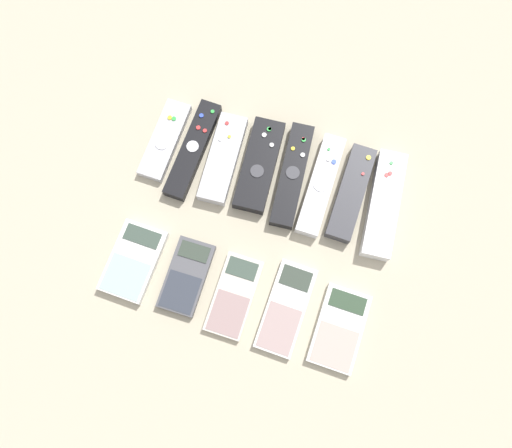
{
  "coord_description": "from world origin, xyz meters",
  "views": [
    {
      "loc": [
        0.07,
        -0.19,
        0.88
      ],
      "look_at": [
        0.0,
        0.02,
        0.01
      ],
      "focal_mm": 35.0,
      "sensor_mm": 36.0,
      "label": 1
    }
  ],
  "objects_px": {
    "remote_7": "(384,204)",
    "calculator_3": "(286,308)",
    "remote_4": "(292,175)",
    "calculator_1": "(187,276)",
    "remote_5": "(321,185)",
    "remote_3": "(259,165)",
    "remote_0": "(165,140)",
    "calculator_0": "(133,261)",
    "remote_1": "(193,150)",
    "remote_2": "(223,159)",
    "calculator_2": "(235,296)",
    "calculator_4": "(339,328)",
    "remote_6": "(351,193)"
  },
  "relations": [
    {
      "from": "remote_1",
      "to": "remote_2",
      "type": "relative_size",
      "value": 1.14
    },
    {
      "from": "remote_0",
      "to": "calculator_1",
      "type": "height_order",
      "value": "remote_0"
    },
    {
      "from": "calculator_0",
      "to": "calculator_4",
      "type": "bearing_deg",
      "value": 1.54
    },
    {
      "from": "remote_1",
      "to": "remote_4",
      "type": "xyz_separation_m",
      "value": [
        0.19,
        0.01,
        0.0
      ]
    },
    {
      "from": "remote_6",
      "to": "calculator_2",
      "type": "distance_m",
      "value": 0.28
    },
    {
      "from": "remote_1",
      "to": "remote_6",
      "type": "distance_m",
      "value": 0.3
    },
    {
      "from": "remote_4",
      "to": "remote_5",
      "type": "relative_size",
      "value": 1.03
    },
    {
      "from": "remote_0",
      "to": "calculator_4",
      "type": "distance_m",
      "value": 0.47
    },
    {
      "from": "calculator_3",
      "to": "calculator_4",
      "type": "distance_m",
      "value": 0.1
    },
    {
      "from": "remote_4",
      "to": "remote_6",
      "type": "height_order",
      "value": "remote_6"
    },
    {
      "from": "remote_1",
      "to": "remote_3",
      "type": "distance_m",
      "value": 0.13
    },
    {
      "from": "remote_1",
      "to": "calculator_4",
      "type": "relative_size",
      "value": 1.41
    },
    {
      "from": "remote_2",
      "to": "remote_7",
      "type": "xyz_separation_m",
      "value": [
        0.31,
        -0.0,
        0.0
      ]
    },
    {
      "from": "remote_5",
      "to": "calculator_1",
      "type": "bearing_deg",
      "value": -127.26
    },
    {
      "from": "remote_3",
      "to": "remote_7",
      "type": "relative_size",
      "value": 0.89
    },
    {
      "from": "remote_1",
      "to": "calculator_1",
      "type": "distance_m",
      "value": 0.24
    },
    {
      "from": "remote_7",
      "to": "calculator_3",
      "type": "relative_size",
      "value": 1.25
    },
    {
      "from": "remote_5",
      "to": "calculator_3",
      "type": "bearing_deg",
      "value": -88.74
    },
    {
      "from": "calculator_1",
      "to": "remote_2",
      "type": "bearing_deg",
      "value": 91.77
    },
    {
      "from": "remote_4",
      "to": "remote_5",
      "type": "bearing_deg",
      "value": -7.64
    },
    {
      "from": "remote_6",
      "to": "remote_7",
      "type": "xyz_separation_m",
      "value": [
        0.06,
        -0.0,
        0.0
      ]
    },
    {
      "from": "calculator_3",
      "to": "calculator_4",
      "type": "relative_size",
      "value": 1.15
    },
    {
      "from": "remote_4",
      "to": "calculator_1",
      "type": "xyz_separation_m",
      "value": [
        -0.13,
        -0.23,
        -0.0
      ]
    },
    {
      "from": "remote_4",
      "to": "calculator_3",
      "type": "bearing_deg",
      "value": -80.29
    },
    {
      "from": "remote_3",
      "to": "calculator_1",
      "type": "distance_m",
      "value": 0.24
    },
    {
      "from": "remote_5",
      "to": "calculator_2",
      "type": "distance_m",
      "value": 0.26
    },
    {
      "from": "calculator_2",
      "to": "remote_3",
      "type": "bearing_deg",
      "value": 97.66
    },
    {
      "from": "remote_5",
      "to": "remote_7",
      "type": "xyz_separation_m",
      "value": [
        0.12,
        -0.0,
        0.0
      ]
    },
    {
      "from": "remote_4",
      "to": "remote_6",
      "type": "distance_m",
      "value": 0.11
    },
    {
      "from": "remote_0",
      "to": "remote_2",
      "type": "xyz_separation_m",
      "value": [
        0.12,
        -0.01,
        0.0
      ]
    },
    {
      "from": "remote_2",
      "to": "calculator_4",
      "type": "distance_m",
      "value": 0.37
    },
    {
      "from": "remote_0",
      "to": "remote_3",
      "type": "height_order",
      "value": "remote_3"
    },
    {
      "from": "calculator_4",
      "to": "remote_3",
      "type": "bearing_deg",
      "value": 133.5
    },
    {
      "from": "remote_0",
      "to": "remote_1",
      "type": "height_order",
      "value": "remote_1"
    },
    {
      "from": "remote_2",
      "to": "remote_6",
      "type": "relative_size",
      "value": 0.95
    },
    {
      "from": "calculator_3",
      "to": "remote_0",
      "type": "bearing_deg",
      "value": 144.8
    },
    {
      "from": "remote_1",
      "to": "calculator_2",
      "type": "distance_m",
      "value": 0.28
    },
    {
      "from": "remote_5",
      "to": "calculator_2",
      "type": "bearing_deg",
      "value": -109.74
    },
    {
      "from": "calculator_0",
      "to": "remote_5",
      "type": "bearing_deg",
      "value": 42.21
    },
    {
      "from": "remote_3",
      "to": "remote_4",
      "type": "distance_m",
      "value": 0.06
    },
    {
      "from": "calculator_0",
      "to": "calculator_1",
      "type": "relative_size",
      "value": 1.05
    },
    {
      "from": "calculator_2",
      "to": "remote_2",
      "type": "bearing_deg",
      "value": 113.32
    },
    {
      "from": "remote_0",
      "to": "remote_3",
      "type": "bearing_deg",
      "value": 2.63
    },
    {
      "from": "remote_1",
      "to": "calculator_1",
      "type": "relative_size",
      "value": 1.52
    },
    {
      "from": "remote_2",
      "to": "calculator_1",
      "type": "height_order",
      "value": "remote_2"
    },
    {
      "from": "remote_5",
      "to": "calculator_0",
      "type": "height_order",
      "value": "remote_5"
    },
    {
      "from": "remote_1",
      "to": "calculator_0",
      "type": "distance_m",
      "value": 0.23
    },
    {
      "from": "remote_1",
      "to": "calculator_2",
      "type": "height_order",
      "value": "remote_1"
    },
    {
      "from": "remote_1",
      "to": "calculator_2",
      "type": "xyz_separation_m",
      "value": [
        0.16,
        -0.24,
        -0.0
      ]
    },
    {
      "from": "remote_3",
      "to": "calculator_0",
      "type": "xyz_separation_m",
      "value": [
        -0.16,
        -0.24,
        -0.0
      ]
    }
  ]
}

